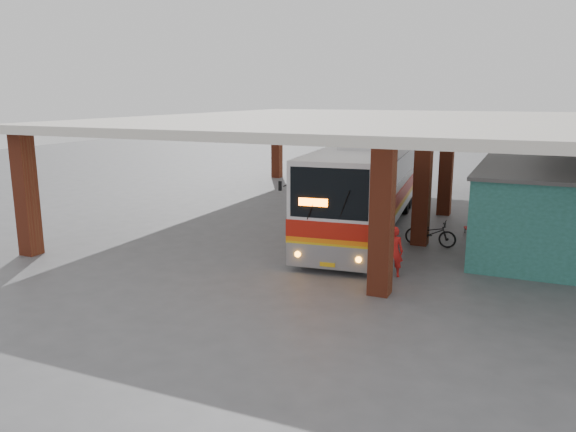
% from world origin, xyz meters
% --- Properties ---
extents(ground, '(90.00, 90.00, 0.00)m').
position_xyz_m(ground, '(0.00, 0.00, 0.00)').
color(ground, '#515154').
rests_on(ground, ground).
extents(brick_columns, '(20.10, 21.60, 4.35)m').
position_xyz_m(brick_columns, '(1.43, 5.00, 2.17)').
color(brick_columns, maroon).
rests_on(brick_columns, ground).
extents(canopy_roof, '(21.00, 23.00, 0.30)m').
position_xyz_m(canopy_roof, '(0.50, 6.50, 4.50)').
color(canopy_roof, silver).
rests_on(canopy_roof, brick_columns).
extents(shop_building, '(5.20, 8.20, 3.11)m').
position_xyz_m(shop_building, '(7.49, 4.00, 1.56)').
color(shop_building, '#296656').
rests_on(shop_building, ground).
extents(coach_bus, '(4.05, 13.41, 3.85)m').
position_xyz_m(coach_bus, '(0.44, 4.43, 1.91)').
color(coach_bus, silver).
rests_on(coach_bus, ground).
extents(motorcycle, '(1.92, 0.70, 1.00)m').
position_xyz_m(motorcycle, '(3.41, 2.90, 0.50)').
color(motorcycle, black).
rests_on(motorcycle, ground).
extents(pedestrian, '(0.63, 0.46, 1.62)m').
position_xyz_m(pedestrian, '(2.97, -1.23, 0.81)').
color(pedestrian, red).
rests_on(pedestrian, ground).
extents(red_chair, '(0.59, 0.59, 0.88)m').
position_xyz_m(red_chair, '(4.73, 5.47, 0.41)').
color(red_chair, red).
rests_on(red_chair, ground).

